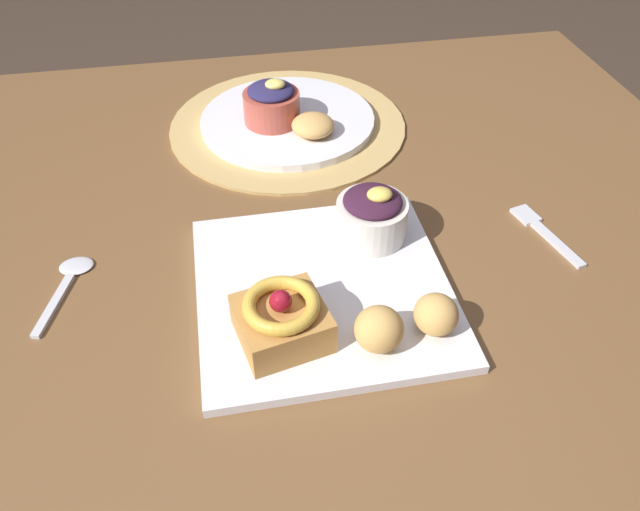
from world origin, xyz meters
TOP-DOWN VIEW (x-y plane):
  - ground_plane at (0.00, 0.00)m, footprint 8.00×8.00m
  - dining_table at (0.00, 0.00)m, footprint 1.36×1.01m
  - woven_placemat at (0.09, 0.23)m, footprint 0.37×0.37m
  - front_plate at (0.07, -0.14)m, footprint 0.28×0.28m
  - cake_slice at (0.02, -0.20)m, footprint 0.10×0.10m
  - berry_ramekin at (0.15, -0.06)m, footprint 0.09×0.09m
  - fritter_front at (0.11, -0.23)m, footprint 0.05×0.05m
  - fritter_middle at (0.17, -0.22)m, footprint 0.05×0.05m
  - back_plate at (0.09, 0.23)m, footprint 0.27×0.27m
  - back_ramekin at (0.06, 0.23)m, footprint 0.09×0.09m
  - back_pastry at (0.12, 0.18)m, footprint 0.06×0.06m
  - fork at (0.37, -0.08)m, footprint 0.05×0.13m
  - spoon at (-0.22, -0.07)m, footprint 0.06×0.12m

SIDE VIEW (x-z plane):
  - ground_plane at x=0.00m, z-range 0.00..0.00m
  - dining_table at x=0.00m, z-range 0.28..1.01m
  - woven_placemat at x=0.09m, z-range 0.73..0.73m
  - fork at x=0.37m, z-range 0.73..0.73m
  - spoon at x=-0.22m, z-range 0.73..0.73m
  - front_plate at x=0.07m, z-range 0.73..0.74m
  - back_plate at x=0.09m, z-range 0.73..0.75m
  - back_pastry at x=0.12m, z-range 0.75..0.78m
  - fritter_middle at x=0.17m, z-range 0.74..0.79m
  - fritter_front at x=0.11m, z-range 0.74..0.79m
  - cake_slice at x=0.02m, z-range 0.74..0.80m
  - berry_ramekin at x=0.15m, z-range 0.74..0.81m
  - back_ramekin at x=0.06m, z-range 0.74..0.81m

